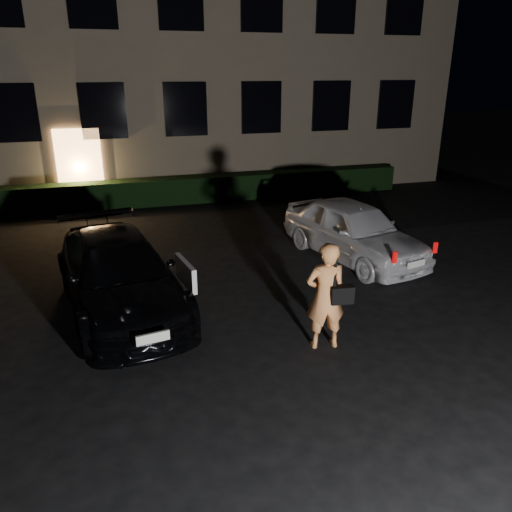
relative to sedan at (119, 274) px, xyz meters
name	(u,v)px	position (x,y,z in m)	size (l,w,h in m)	color
ground	(310,368)	(2.64, -2.94, -0.68)	(80.00, 80.00, 0.00)	black
building	(165,19)	(2.64, 12.04, 5.32)	(20.00, 8.11, 12.00)	#756553
hedge	(192,189)	(2.64, 7.56, -0.26)	(15.00, 0.70, 0.85)	black
sedan	(119,274)	(0.00, 0.00, 0.00)	(2.63, 4.94, 1.36)	black
hatch	(353,230)	(5.41, 1.15, 0.01)	(2.51, 4.32, 1.38)	white
man	(326,296)	(3.11, -2.40, 0.22)	(0.75, 0.50, 1.79)	#E7904F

